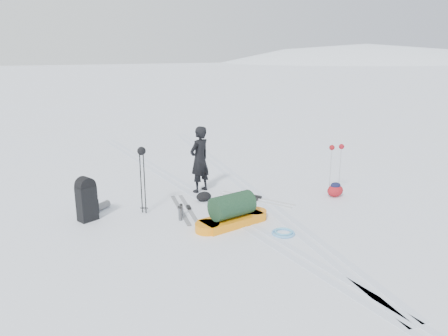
{
  "coord_description": "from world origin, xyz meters",
  "views": [
    {
      "loc": [
        -4.05,
        -8.22,
        3.49
      ],
      "look_at": [
        0.08,
        0.13,
        0.95
      ],
      "focal_mm": 35.0,
      "sensor_mm": 36.0,
      "label": 1
    }
  ],
  "objects_px": {
    "expedition_rucksack": "(88,199)",
    "ski_poles_black": "(142,159)",
    "skier": "(200,159)",
    "pulk_sled": "(232,213)"
  },
  "relations": [
    {
      "from": "ski_poles_black",
      "to": "skier",
      "type": "bearing_deg",
      "value": 22.23
    },
    {
      "from": "skier",
      "to": "expedition_rucksack",
      "type": "bearing_deg",
      "value": -10.83
    },
    {
      "from": "expedition_rucksack",
      "to": "ski_poles_black",
      "type": "height_order",
      "value": "ski_poles_black"
    },
    {
      "from": "pulk_sled",
      "to": "ski_poles_black",
      "type": "xyz_separation_m",
      "value": [
        -1.43,
        1.44,
        0.97
      ]
    },
    {
      "from": "skier",
      "to": "pulk_sled",
      "type": "distance_m",
      "value": 2.38
    },
    {
      "from": "pulk_sled",
      "to": "ski_poles_black",
      "type": "relative_size",
      "value": 1.2
    },
    {
      "from": "skier",
      "to": "pulk_sled",
      "type": "height_order",
      "value": "skier"
    },
    {
      "from": "skier",
      "to": "ski_poles_black",
      "type": "distance_m",
      "value": 1.94
    },
    {
      "from": "skier",
      "to": "ski_poles_black",
      "type": "height_order",
      "value": "skier"
    },
    {
      "from": "pulk_sled",
      "to": "skier",
      "type": "bearing_deg",
      "value": 73.42
    }
  ]
}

